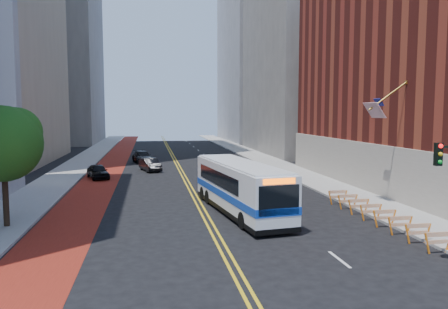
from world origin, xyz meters
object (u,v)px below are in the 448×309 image
Objects in this scene: street_tree at (4,141)px; transit_bus at (239,186)px; car_b at (150,165)px; car_c at (142,157)px; car_a at (98,171)px.

street_tree reaches higher than transit_bus.
street_tree is 1.55× the size of car_b.
transit_bus is 22.04m from car_b.
car_c is at bearing 94.64° from transit_bus.
street_tree is 32.19m from car_c.
transit_bus reaches higher than car_c.
street_tree is at bearing -116.88° from car_a.
car_b is at bearing 24.91° from car_a.
car_a is at bearing 114.83° from transit_bus.
street_tree is at bearing -124.86° from car_b.
car_a is 0.95× the size of car_b.
car_b reaches higher than car_a.
transit_bus is at bearing -75.22° from car_a.
transit_bus reaches higher than car_a.
car_b is (7.90, 22.85, -4.20)m from street_tree.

